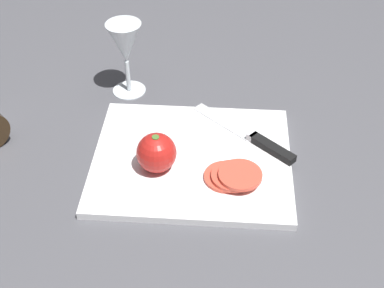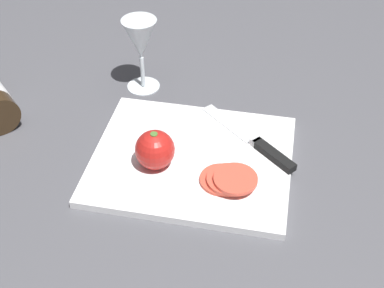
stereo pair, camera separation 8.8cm
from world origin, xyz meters
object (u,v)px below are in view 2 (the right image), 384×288
(tomato_slice_stack_near, at_px, (228,179))
(whole_tomato, at_px, (155,150))
(wine_glass, at_px, (140,42))
(knife, at_px, (263,148))

(tomato_slice_stack_near, bearing_deg, whole_tomato, -9.33)
(wine_glass, xyz_separation_m, knife, (-0.27, 0.17, -0.09))
(wine_glass, relative_size, whole_tomato, 2.23)
(wine_glass, bearing_deg, whole_tomato, 110.02)
(knife, bearing_deg, whole_tomato, 63.43)
(knife, relative_size, tomato_slice_stack_near, 1.95)
(wine_glass, relative_size, knife, 0.82)
(tomato_slice_stack_near, bearing_deg, knife, -117.20)
(wine_glass, height_order, whole_tomato, wine_glass)
(wine_glass, height_order, knife, wine_glass)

